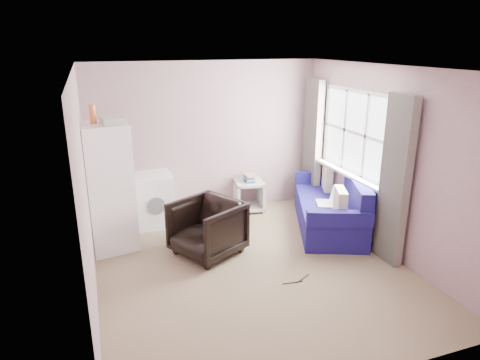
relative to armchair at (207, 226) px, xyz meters
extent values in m
cube|color=#8D785C|center=(0.43, -0.57, -0.43)|extent=(3.80, 4.20, 0.02)
cube|color=silver|center=(0.43, -0.57, 2.09)|extent=(3.80, 4.20, 0.02)
cube|color=#AE8991|center=(0.43, 1.54, 0.83)|extent=(3.80, 0.02, 2.50)
cube|color=#AE8991|center=(0.43, -2.68, 0.83)|extent=(3.80, 0.02, 2.50)
cube|color=#AE8991|center=(-1.48, -0.57, 0.83)|extent=(0.02, 4.20, 2.50)
cube|color=#AE8991|center=(2.34, -0.57, 0.83)|extent=(0.02, 4.20, 2.50)
cube|color=white|center=(2.32, 0.13, 1.08)|extent=(0.01, 1.60, 1.20)
imported|color=black|center=(0.00, 0.00, 0.00)|extent=(1.05, 1.07, 0.83)
cube|color=white|center=(-1.21, 0.63, 0.47)|extent=(0.70, 0.70, 1.77)
cube|color=slate|center=(-0.91, 0.69, 0.24)|extent=(0.11, 0.56, 0.02)
cube|color=slate|center=(-0.94, 0.91, 0.74)|extent=(0.03, 0.03, 0.50)
cube|color=white|center=(-0.90, 0.66, 0.82)|extent=(0.08, 0.42, 0.61)
cylinder|color=orange|center=(-1.30, 0.67, 1.47)|extent=(0.09, 0.09, 0.24)
cube|color=beige|center=(-1.08, 0.56, 1.40)|extent=(0.31, 0.34, 0.09)
cube|color=white|center=(-0.53, 1.24, 0.00)|extent=(0.59, 0.59, 0.82)
cube|color=slate|center=(-0.53, 1.22, 0.38)|extent=(0.55, 0.53, 0.05)
cylinder|color=slate|center=(-0.54, 0.95, 0.00)|extent=(0.27, 0.02, 0.27)
cube|color=silver|center=(1.09, 1.30, 0.08)|extent=(0.54, 0.54, 0.04)
cube|color=silver|center=(1.09, 1.30, -0.35)|extent=(0.54, 0.54, 0.04)
cube|color=silver|center=(0.88, 1.34, -0.15)|extent=(0.11, 0.47, 0.52)
cube|color=silver|center=(1.30, 1.27, -0.15)|extent=(0.11, 0.47, 0.52)
cube|color=navy|center=(1.09, 1.30, 0.12)|extent=(0.19, 0.25, 0.03)
cube|color=tan|center=(1.10, 1.30, 0.15)|extent=(0.17, 0.24, 0.03)
cube|color=navy|center=(1.08, 1.31, 0.18)|extent=(0.20, 0.26, 0.03)
cube|color=tan|center=(1.10, 1.30, 0.21)|extent=(0.17, 0.24, 0.03)
cube|color=navy|center=(2.02, 0.24, -0.21)|extent=(1.52, 2.06, 0.42)
cube|color=navy|center=(2.34, 0.11, 0.23)|extent=(0.87, 1.80, 0.46)
cube|color=navy|center=(1.68, -0.59, 0.10)|extent=(0.87, 0.46, 0.21)
cube|color=navy|center=(2.35, 1.08, 0.10)|extent=(0.87, 0.46, 0.21)
cube|color=#FBF0BE|center=(1.84, -0.33, 0.21)|extent=(0.27, 0.43, 0.42)
cube|color=#FBF0BE|center=(2.29, 0.78, 0.21)|extent=(0.27, 0.43, 0.42)
cube|color=silver|center=(1.90, 0.18, 0.01)|extent=(0.35, 0.41, 0.02)
cube|color=silver|center=(2.02, 0.13, 0.13)|extent=(0.19, 0.34, 0.23)
cube|color=white|center=(2.25, 0.13, 0.45)|extent=(0.14, 1.70, 0.04)
cube|color=white|center=(2.30, 0.13, 0.48)|extent=(0.02, 1.68, 0.05)
cube|color=white|center=(2.30, 0.13, 1.08)|extent=(0.02, 1.68, 0.05)
cube|color=white|center=(2.30, 0.13, 1.68)|extent=(0.02, 1.68, 0.05)
cube|color=white|center=(2.30, -0.67, 1.08)|extent=(0.02, 0.05, 1.20)
cube|color=white|center=(2.30, -0.13, 1.08)|extent=(0.02, 0.05, 1.20)
cube|color=white|center=(2.30, 0.40, 1.08)|extent=(0.02, 0.05, 1.20)
cube|color=white|center=(2.30, 0.93, 1.08)|extent=(0.02, 0.05, 1.20)
cube|color=beige|center=(2.21, -0.95, 0.68)|extent=(0.12, 0.46, 2.18)
cube|color=beige|center=(2.21, 1.21, 0.68)|extent=(0.12, 0.46, 2.18)
cylinder|color=black|center=(0.92, -1.04, -0.41)|extent=(0.24, 0.14, 0.01)
cylinder|color=black|center=(0.76, -1.08, -0.41)|extent=(0.27, 0.04, 0.01)
camera|label=1|loc=(-1.34, -5.13, 2.36)|focal=32.00mm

